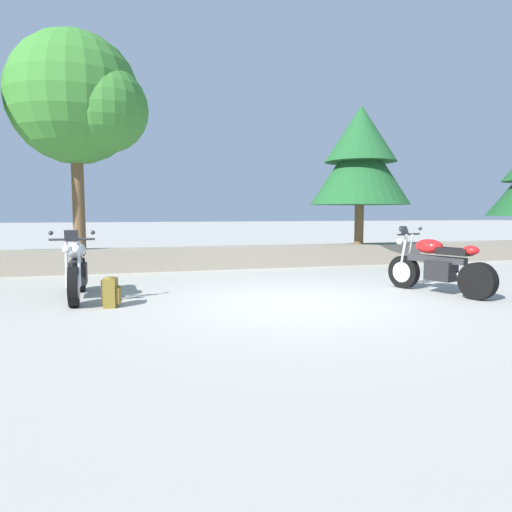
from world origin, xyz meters
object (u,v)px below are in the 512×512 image
Objects in this scene: rider_backpack at (111,291)px; leafy_tree_mid_left at (81,101)px; motorcycle_silver_near_left at (76,270)px; motorcycle_red_centre at (437,266)px; pine_tree_mid_right at (360,157)px.

leafy_tree_mid_left is (-0.73, 4.27, 3.74)m from rider_backpack.
motorcycle_silver_near_left is 6.25m from motorcycle_red_centre.
motorcycle_red_centre is 0.52× the size of pine_tree_mid_right.
leafy_tree_mid_left is (-0.15, 3.42, 3.50)m from motorcycle_silver_near_left.
rider_backpack is 0.12× the size of pine_tree_mid_right.
pine_tree_mid_right is (7.04, 3.51, 2.45)m from motorcycle_silver_near_left.
rider_backpack is at bearing 177.10° from motorcycle_red_centre.
rider_backpack is at bearing -55.30° from motorcycle_silver_near_left.
motorcycle_red_centre is 5.57m from rider_backpack.
motorcycle_silver_near_left and motorcycle_red_centre have the same top height.
pine_tree_mid_right is (6.45, 4.35, 2.70)m from rider_backpack.
pine_tree_mid_right is (0.89, 4.63, 2.45)m from motorcycle_red_centre.
leafy_tree_mid_left reaches higher than pine_tree_mid_right.
leafy_tree_mid_left is at bearing 92.47° from motorcycle_silver_near_left.
leafy_tree_mid_left is 7.26m from pine_tree_mid_right.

